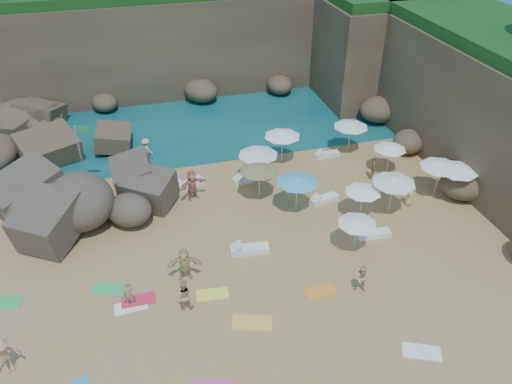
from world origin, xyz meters
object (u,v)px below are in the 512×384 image
object	(u,v)px
flag_pole	(82,149)
parasol_0	(258,152)
lounger_0	(188,185)
person_stand_1	(184,295)
person_stand_3	(374,168)
parasol_2	(351,124)
person_stand_5	(192,185)
person_stand_2	(147,149)
person_stand_4	(410,195)
rock_outcrop	(88,214)
parasol_1	(282,134)

from	to	relation	value
flag_pole	parasol_0	distance (m)	10.77
lounger_0	person_stand_1	distance (m)	10.31
flag_pole	person_stand_3	distance (m)	18.35
parasol_2	person_stand_5	bearing A→B (deg)	-166.00
person_stand_2	person_stand_5	distance (m)	5.99
parasol_2	parasol_0	bearing A→B (deg)	-163.20
person_stand_1	person_stand_2	world-z (taller)	person_stand_1
parasol_2	person_stand_2	xyz separation A→B (m)	(-13.91, 2.65, -1.31)
parasol_2	person_stand_3	bearing A→B (deg)	-89.62
lounger_0	person_stand_4	xyz separation A→B (m)	(12.53, -5.52, 0.58)
rock_outcrop	person_stand_5	size ratio (longest dim) A/B	4.09
lounger_0	person_stand_2	world-z (taller)	person_stand_2
rock_outcrop	flag_pole	world-z (taller)	flag_pole
person_stand_2	person_stand_4	world-z (taller)	person_stand_2
parasol_1	person_stand_4	size ratio (longest dim) A/B	1.67
flag_pole	parasol_0	size ratio (longest dim) A/B	1.70
parasol_1	lounger_0	distance (m)	7.13
person_stand_1	person_stand_4	bearing A→B (deg)	-153.35
parasol_0	flag_pole	bearing A→B (deg)	167.40
flag_pole	parasol_2	xyz separation A→B (m)	(17.80, -0.14, -0.66)
person_stand_5	parasol_1	bearing A→B (deg)	0.43
flag_pole	person_stand_5	distance (m)	7.09
parasol_2	person_stand_4	size ratio (longest dim) A/B	1.65
flag_pole	person_stand_4	xyz separation A→B (m)	(18.60, -7.21, -2.03)
parasol_0	parasol_1	xyz separation A→B (m)	(2.27, 2.10, -0.07)
parasol_2	person_stand_4	world-z (taller)	parasol_2
parasol_0	lounger_0	xyz separation A→B (m)	(-4.42, 0.66, -2.05)
person_stand_3	parasol_2	bearing A→B (deg)	25.97
flag_pole	rock_outcrop	bearing A→B (deg)	-92.08
person_stand_1	lounger_0	bearing A→B (deg)	-91.18
lounger_0	person_stand_5	bearing A→B (deg)	-110.66
parasol_2	person_stand_5	xyz separation A→B (m)	(-11.65, -2.90, -1.13)
parasol_1	flag_pole	bearing A→B (deg)	178.89
parasol_0	parasol_1	distance (m)	3.09
parasol_2	person_stand_5	size ratio (longest dim) A/B	1.25
person_stand_3	person_stand_4	size ratio (longest dim) A/B	1.10
flag_pole	person_stand_4	world-z (taller)	flag_pole
person_stand_1	person_stand_3	bearing A→B (deg)	-140.92
person_stand_1	parasol_1	bearing A→B (deg)	-117.42
person_stand_1	person_stand_5	xyz separation A→B (m)	(1.86, 8.78, 0.16)
person_stand_2	person_stand_3	distance (m)	15.34
rock_outcrop	flag_pole	size ratio (longest dim) A/B	1.84
person_stand_5	parasol_2	bearing A→B (deg)	-8.50
flag_pole	person_stand_3	bearing A→B (deg)	-12.39
person_stand_2	parasol_1	bearing A→B (deg)	-145.98
rock_outcrop	person_stand_1	xyz separation A→B (m)	(4.40, -8.81, 0.81)
rock_outcrop	person_stand_4	distance (m)	19.19
parasol_2	person_stand_3	world-z (taller)	parasol_2
flag_pole	person_stand_1	world-z (taller)	flag_pole
person_stand_3	person_stand_4	bearing A→B (deg)	-141.15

